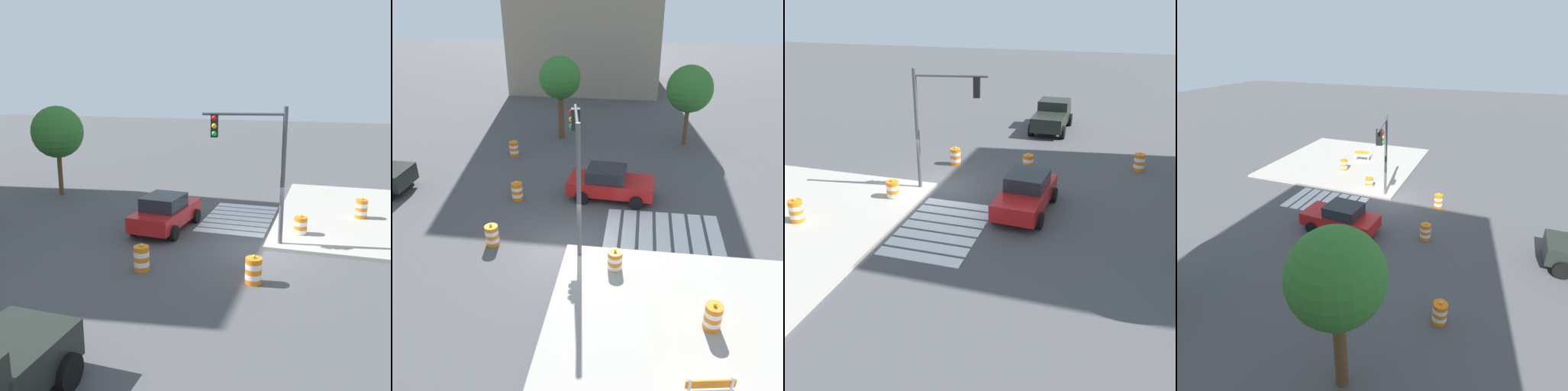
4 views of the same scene
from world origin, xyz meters
TOP-DOWN VIEW (x-y plane):
  - ground_plane at (0.00, 0.00)m, footprint 120.00×120.00m
  - crosswalk_stripes at (4.00, 1.80)m, footprint 5.10×3.20m
  - sports_car at (1.39, 4.65)m, footprint 4.41×2.34m
  - pickup_truck at (-11.80, 3.80)m, footprint 5.18×2.41m
  - traffic_barrel_near_corner at (2.07, -1.29)m, footprint 0.56×0.56m
  - traffic_barrel_crosswalk_end at (-5.09, 9.40)m, footprint 0.56×0.56m
  - traffic_barrel_median_near at (-3.26, 3.83)m, footprint 0.56×0.56m
  - traffic_barrel_median_far at (-3.18, -0.18)m, footprint 0.56×0.56m
  - traffic_barrel_on_sidewalk at (5.35, -3.89)m, footprint 0.56×0.56m
  - traffic_light_pole at (0.37, 0.51)m, footprint 0.89×3.24m

SIDE VIEW (x-z plane):
  - ground_plane at x=0.00m, z-range 0.00..0.00m
  - crosswalk_stripes at x=4.00m, z-range 0.00..0.02m
  - traffic_barrel_near_corner at x=2.07m, z-range -0.06..0.96m
  - traffic_barrel_crosswalk_end at x=-5.09m, z-range -0.06..0.96m
  - traffic_barrel_median_near at x=-3.26m, z-range -0.06..0.96m
  - traffic_barrel_median_far at x=-3.18m, z-range -0.06..0.96m
  - traffic_barrel_on_sidewalk at x=5.35m, z-range 0.09..1.11m
  - sports_car at x=1.39m, z-range 0.00..1.63m
  - pickup_truck at x=-11.80m, z-range 0.01..1.93m
  - traffic_light_pole at x=0.37m, z-range 1.16..6.66m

